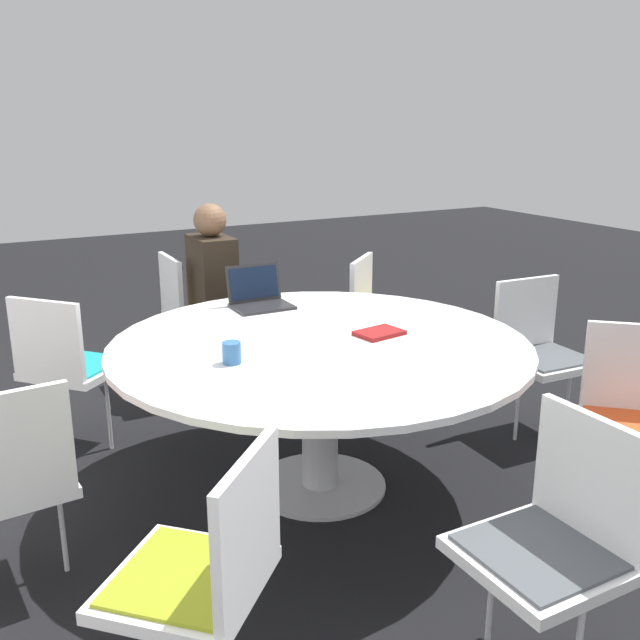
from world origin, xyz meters
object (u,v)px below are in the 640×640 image
at_px(chair_3, 207,564).
at_px(spiral_notebook, 379,333).
at_px(chair_4, 556,531).
at_px(chair_1, 66,360).
at_px(person_0, 215,284).
at_px(coffee_cup, 232,353).
at_px(chair_7, 380,313).
at_px(chair_6, 539,345).
at_px(laptop, 259,296).
at_px(chair_2, 6,474).
at_px(chair_5, 635,410).
at_px(chair_0, 192,307).

bearing_deg(chair_3, spiral_notebook, -6.27).
height_order(chair_3, chair_4, same).
xyz_separation_m(chair_1, person_0, (0.44, -0.98, 0.20)).
height_order(chair_3, coffee_cup, chair_3).
bearing_deg(chair_7, chair_6, 70.23).
bearing_deg(person_0, coffee_cup, -17.30).
bearing_deg(person_0, laptop, -1.16).
relative_size(chair_7, spiral_notebook, 3.66).
relative_size(laptop, spiral_notebook, 1.31).
height_order(chair_6, spiral_notebook, chair_6).
height_order(chair_2, person_0, person_0).
height_order(chair_3, chair_7, same).
bearing_deg(chair_1, spiral_notebook, 9.08).
relative_size(chair_1, chair_5, 1.00).
distance_m(chair_0, person_0, 0.32).
bearing_deg(coffee_cup, chair_6, -87.39).
bearing_deg(laptop, person_0, 88.84).
height_order(chair_1, laptop, laptop).
xyz_separation_m(chair_2, chair_6, (0.18, -2.71, 0.00)).
distance_m(chair_4, chair_5, 1.11).
relative_size(chair_2, chair_5, 1.00).
bearing_deg(chair_3, chair_5, -40.69).
relative_size(chair_1, chair_6, 1.00).
bearing_deg(chair_3, person_0, 23.65).
bearing_deg(chair_7, chair_1, -42.65).
xyz_separation_m(chair_0, chair_3, (-2.68, 0.86, 0.00)).
distance_m(chair_0, chair_6, 2.18).
xyz_separation_m(chair_1, chair_7, (-0.01, -1.91, 0.00)).
relative_size(chair_6, spiral_notebook, 3.66).
relative_size(chair_5, chair_7, 1.00).
bearing_deg(spiral_notebook, chair_3, 128.93).
distance_m(chair_3, chair_7, 2.73).
height_order(chair_3, chair_5, same).
bearing_deg(chair_1, chair_3, -40.21).
relative_size(chair_2, chair_6, 1.00).
distance_m(chair_6, laptop, 1.55).
xyz_separation_m(person_0, spiral_notebook, (-1.47, -0.26, 0.04)).
height_order(chair_2, chair_4, same).
height_order(person_0, laptop, person_0).
height_order(chair_3, chair_6, same).
distance_m(chair_5, spiral_notebook, 1.15).
height_order(chair_2, chair_7, same).
xyz_separation_m(chair_7, person_0, (0.45, 0.93, 0.20)).
bearing_deg(chair_7, coffee_cup, -5.76).
distance_m(chair_4, chair_7, 2.49).
distance_m(person_0, coffee_cup, 1.58).
bearing_deg(person_0, chair_6, 43.76).
bearing_deg(chair_6, coffee_cup, 5.53).
xyz_separation_m(chair_4, laptop, (2.06, 0.06, 0.28)).
xyz_separation_m(chair_1, coffee_cup, (-1.06, -0.49, 0.27)).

